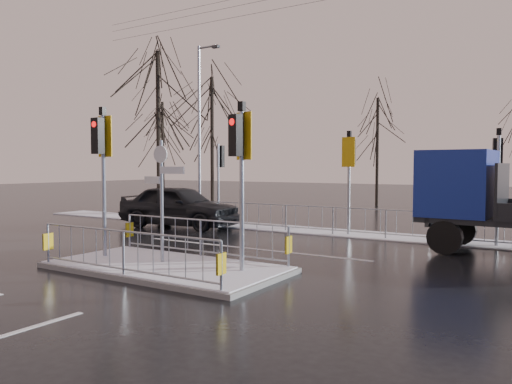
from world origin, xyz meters
The scene contains 12 objects.
ground centered at (0.00, 0.00, 0.00)m, with size 120.00×120.00×0.00m, color black.
snow_verge centered at (0.00, 8.60, 0.02)m, with size 30.00×2.00×0.04m, color white.
lane_markings centered at (0.00, -0.33, 0.00)m, with size 8.00×11.38×0.01m.
traffic_island centered at (-0.01, 0.01, 0.39)m, with size 6.00×3.04×4.15m.
far_kerb_fixtures centered at (0.29, 8.09, 1.02)m, with size 18.00×0.65×3.83m.
car_far_lane centered at (-5.45, 6.81, 0.89)m, with size 2.11×5.24×1.79m, color black.
flatbed_truck centered at (6.46, 6.99, 1.62)m, with size 6.64×2.59×3.04m.
tree_near_a centered at (-10.50, 11.00, 6.11)m, with size 4.75×4.75×8.97m.
tree_near_b centered at (-8.00, 12.50, 5.15)m, with size 4.00×4.00×7.55m.
tree_near_c centered at (-12.50, 13.50, 4.50)m, with size 3.50×3.50×6.61m.
tree_far_a centered at (-2.00, 22.00, 4.82)m, with size 3.75×3.75×7.08m.
street_lamp_left centered at (-6.43, 9.50, 4.49)m, with size 1.25×0.18×8.20m.
Camera 1 is at (8.39, -9.17, 2.58)m, focal length 35.00 mm.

